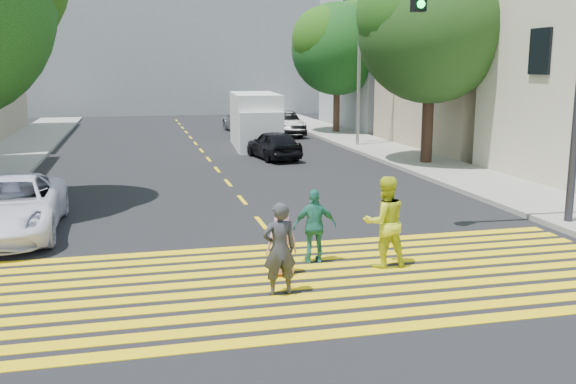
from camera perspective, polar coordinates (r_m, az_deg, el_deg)
name	(u,v)px	position (r m, az deg, el deg)	size (l,w,h in m)	color
ground	(329,305)	(11.20, 3.64, -9.96)	(120.00, 120.00, 0.00)	black
sidewalk_left	(17,152)	(32.66, -22.92, 3.31)	(3.00, 40.00, 0.15)	gray
sidewalk_right	(416,161)	(27.82, 11.34, 2.76)	(3.00, 60.00, 0.15)	gray
crosswalk	(309,281)	(12.35, 1.89, -7.88)	(13.40, 5.30, 0.01)	yellow
lane_line	(198,147)	(32.87, -7.98, 4.01)	(0.12, 34.40, 0.01)	yellow
building_right_tan	(508,46)	(34.18, 18.95, 12.19)	(10.00, 10.00, 10.00)	tan
building_right_grey	(414,51)	(43.90, 11.13, 12.21)	(10.00, 10.00, 10.00)	gray
backdrop_block	(167,43)	(58.09, -10.69, 12.90)	(30.00, 8.00, 12.00)	gray
tree_right_near	(433,21)	(26.84, 12.80, 14.61)	(6.90, 6.43, 8.54)	#372014
tree_right_far	(338,44)	(38.88, 4.49, 13.00)	(6.52, 6.29, 7.86)	#35211A
pedestrian_man	(279,249)	(11.39, -0.77, -5.08)	(0.62, 0.40, 1.69)	#323238
pedestrian_woman	(385,222)	(13.09, 8.59, -2.65)	(0.91, 0.71, 1.87)	#CDD721
pedestrian_child	(282,244)	(12.48, -0.54, -4.65)	(0.62, 0.40, 1.26)	pink
pedestrian_extra	(315,226)	(13.28, 2.40, -3.05)	(0.91, 0.38, 1.55)	#277A6A
white_sedan	(9,206)	(16.83, -23.58, -1.19)	(2.34, 5.08, 1.41)	white
dark_car_near	(274,145)	(28.21, -1.29, 4.24)	(1.51, 3.74, 1.27)	black
silver_car	(245,121)	(39.96, -3.88, 6.34)	(1.97, 4.83, 1.40)	#91959E
dark_car_parked	(282,124)	(37.61, -0.54, 6.09)	(1.51, 4.34, 1.43)	black
white_van	(256,122)	(32.18, -2.87, 6.23)	(2.57, 5.86, 2.69)	white
traffic_signal	(536,52)	(16.73, 21.18, 11.50)	(4.58, 0.47, 6.71)	#2C2B35
street_lamp	(356,39)	(32.23, 6.04, 13.37)	(2.10, 0.44, 9.26)	gray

